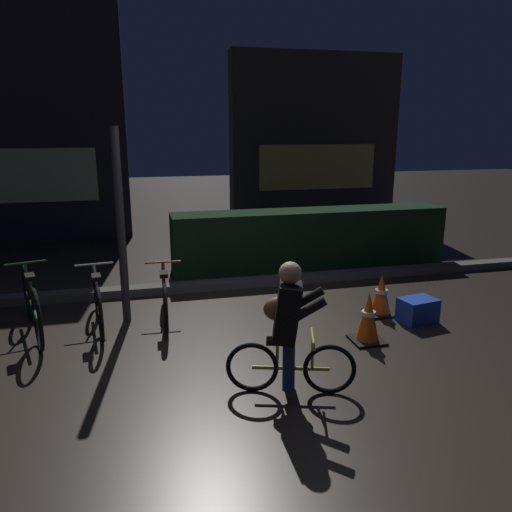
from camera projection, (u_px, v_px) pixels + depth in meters
The scene contains 13 objects.
ground_plane at pixel (251, 350), 5.46m from camera, with size 40.00×40.00×0.00m, color #2D261E.
sidewalk_curb at pixel (218, 285), 7.51m from camera, with size 12.00×0.24×0.12m, color #56544F.
hedge_row at pixel (311, 238), 8.67m from camera, with size 4.80×0.70×0.99m, color black.
storefront_left at pixel (16, 123), 10.16m from camera, with size 4.33×0.54×4.92m.
storefront_right at pixel (315, 140), 12.48m from camera, with size 4.29×0.54×4.13m.
street_post at pixel (121, 228), 5.98m from camera, with size 0.10×0.10×2.38m, color #2D2D33.
parked_bike_left_mid at pixel (32, 304), 5.81m from camera, with size 0.56×1.70×0.81m.
parked_bike_center_left at pixel (98, 300), 6.02m from camera, with size 0.46×1.59×0.73m.
parked_bike_center_right at pixel (165, 295), 6.26m from camera, with size 0.46×1.51×0.69m.
traffic_cone_near at pixel (368, 318), 5.60m from camera, with size 0.36×0.36×0.60m.
traffic_cone_far at pixel (381, 295), 6.44m from camera, with size 0.36×0.36×0.54m.
blue_crate at pixel (418, 310), 6.22m from camera, with size 0.44×0.32×0.30m, color #193DB7.
cyclist at pixel (288, 328), 4.45m from camera, with size 1.15×0.62×1.25m.
Camera 1 is at (-1.16, -4.89, 2.37)m, focal length 34.94 mm.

